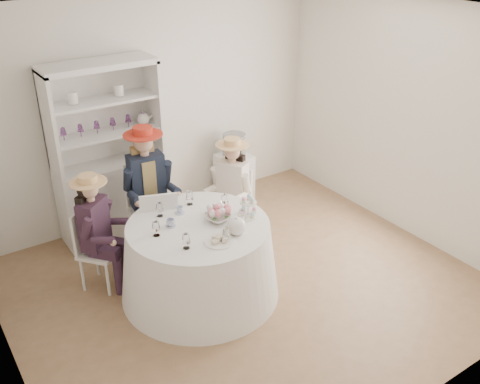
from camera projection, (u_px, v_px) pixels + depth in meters
ground at (245, 285)px, 5.55m from camera, size 4.50×4.50×0.00m
ceiling at (247, 16)px, 4.32m from camera, size 4.50×4.50×0.00m
wall_back at (152, 110)px, 6.41m from camera, size 4.50×0.00×4.50m
wall_front at (421, 273)px, 3.46m from camera, size 4.50×0.00×4.50m
wall_right at (409, 121)px, 6.06m from camera, size 0.00×4.50×4.50m
tea_table at (200, 259)px, 5.28m from camera, size 1.58×1.58×0.80m
hutch at (111, 177)px, 6.18m from camera, size 1.23×0.48×2.07m
side_table at (234, 177)px, 7.15m from camera, size 0.41×0.41×0.63m
hatbox at (234, 145)px, 6.94m from camera, size 0.36×0.36×0.30m
guest_left at (96, 226)px, 5.25m from camera, size 0.52×0.54×1.26m
guest_mid at (148, 183)px, 5.82m from camera, size 0.54×0.56×1.47m
guest_right at (231, 186)px, 6.00m from camera, size 0.55×0.50×1.29m
spare_chair at (160, 228)px, 5.57m from camera, size 0.51×0.51×0.97m
teacup_a at (171, 223)px, 5.06m from camera, size 0.11×0.11×0.07m
teacup_b at (180, 210)px, 5.28m from camera, size 0.08×0.08×0.06m
teacup_c at (212, 210)px, 5.30m from camera, size 0.08×0.08×0.06m
flower_bowl at (218, 219)px, 5.14m from camera, size 0.28×0.28×0.06m
flower_arrangement at (219, 210)px, 5.16m from camera, size 0.19×0.19×0.07m
table_teapot at (237, 226)px, 4.92m from camera, size 0.25×0.18×0.18m
sandwich_plate at (219, 240)px, 4.82m from camera, size 0.27×0.27×0.06m
cupcake_stand at (248, 209)px, 5.22m from camera, size 0.22×0.22×0.21m
stemware_set at (198, 218)px, 5.07m from camera, size 0.89×0.89×0.15m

